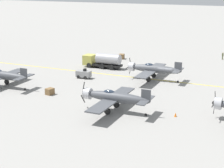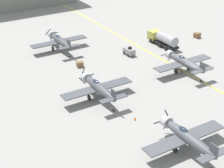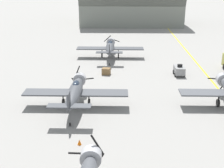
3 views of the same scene
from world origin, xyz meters
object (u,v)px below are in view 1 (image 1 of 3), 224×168
(ground_crew_walking, at_px, (223,56))
(tow_tractor, at_px, (84,74))
(supply_crate_mid_lane, at_px, (50,91))
(airplane_mid_center, at_px, (153,69))
(airplane_far_left, at_px, (2,75))
(fuel_tanker, at_px, (102,60))
(supply_crate_by_tanker, at_px, (122,56))
(traffic_cone, at_px, (176,115))
(airplane_mid_left, at_px, (114,97))

(ground_crew_walking, bearing_deg, tow_tractor, 142.55)
(supply_crate_mid_lane, bearing_deg, airplane_mid_center, -38.72)
(tow_tractor, bearing_deg, airplane_far_left, 138.04)
(airplane_far_left, bearing_deg, fuel_tanker, -7.00)
(ground_crew_walking, xyz_separation_m, supply_crate_mid_lane, (-38.13, 20.83, -0.42))
(airplane_mid_center, height_order, fuel_tanker, airplane_mid_center)
(fuel_tanker, distance_m, supply_crate_mid_lane, 20.00)
(airplane_mid_center, bearing_deg, supply_crate_by_tanker, 28.02)
(supply_crate_mid_lane, bearing_deg, traffic_cone, -94.41)
(airplane_mid_center, distance_m, tow_tractor, 12.62)
(airplane_mid_left, distance_m, ground_crew_walking, 42.01)
(airplane_mid_left, xyz_separation_m, supply_crate_by_tanker, (32.54, 12.48, -1.45))
(ground_crew_walking, xyz_separation_m, traffic_cone, (-39.71, 0.32, -0.64))
(airplane_mid_center, relative_size, fuel_tanker, 1.50)
(airplane_mid_center, xyz_separation_m, supply_crate_mid_lane, (-14.98, 12.01, -1.51))
(airplane_mid_center, distance_m, supply_crate_mid_lane, 19.26)
(airplane_mid_center, height_order, supply_crate_by_tanker, airplane_mid_center)
(ground_crew_walking, height_order, supply_crate_by_tanker, ground_crew_walking)
(airplane_far_left, relative_size, fuel_tanker, 1.50)
(airplane_mid_left, xyz_separation_m, ground_crew_walking, (41.12, -8.49, -1.10))
(airplane_mid_left, bearing_deg, tow_tractor, 45.84)
(airplane_far_left, distance_m, ground_crew_walking, 48.52)
(ground_crew_walking, distance_m, supply_crate_by_tanker, 22.67)
(ground_crew_walking, height_order, traffic_cone, ground_crew_walking)
(airplane_far_left, bearing_deg, airplane_mid_left, -80.62)
(tow_tractor, distance_m, supply_crate_mid_lane, 11.04)
(airplane_mid_center, bearing_deg, tow_tractor, 96.49)
(tow_tractor, bearing_deg, ground_crew_walking, -37.45)
(airplane_far_left, relative_size, supply_crate_mid_lane, 10.02)
(airplane_mid_center, xyz_separation_m, ground_crew_walking, (23.15, -8.82, -1.10))
(airplane_mid_center, height_order, airplane_mid_left, airplane_mid_left)
(fuel_tanker, height_order, supply_crate_by_tanker, fuel_tanker)
(traffic_cone, bearing_deg, airplane_mid_left, 99.80)
(airplane_mid_center, bearing_deg, ground_crew_walking, -32.68)
(airplane_far_left, xyz_separation_m, traffic_cone, (-1.91, -30.06, -1.74))
(airplane_mid_left, distance_m, supply_crate_by_tanker, 34.88)
(airplane_far_left, height_order, fuel_tanker, airplane_far_left)
(supply_crate_mid_lane, bearing_deg, airplane_mid_left, -103.63)
(fuel_tanker, relative_size, tow_tractor, 3.08)
(fuel_tanker, bearing_deg, supply_crate_by_tanker, -1.48)
(airplane_far_left, xyz_separation_m, tow_tractor, (10.71, -9.63, -1.22))
(fuel_tanker, xyz_separation_m, supply_crate_by_tanker, (9.58, -0.25, -0.95))
(airplane_mid_center, relative_size, traffic_cone, 21.82)
(airplane_mid_left, height_order, airplane_far_left, airplane_mid_left)
(supply_crate_by_tanker, distance_m, traffic_cone, 37.36)
(fuel_tanker, relative_size, traffic_cone, 14.55)
(tow_tractor, relative_size, supply_crate_by_tanker, 1.94)
(supply_crate_by_tanker, height_order, supply_crate_mid_lane, supply_crate_by_tanker)
(airplane_mid_center, relative_size, supply_crate_mid_lane, 10.02)
(fuel_tanker, height_order, supply_crate_mid_lane, fuel_tanker)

